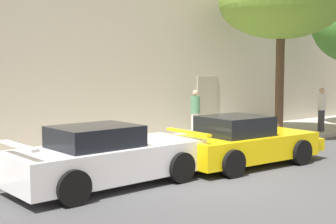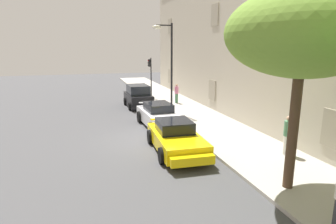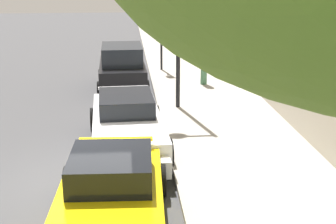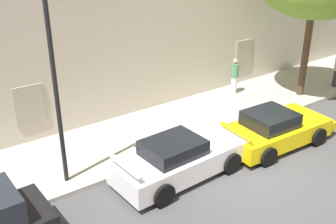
{
  "view_description": "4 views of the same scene",
  "coord_description": "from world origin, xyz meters",
  "px_view_note": "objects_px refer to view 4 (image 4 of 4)",
  "views": [
    {
      "loc": [
        -7.72,
        -7.94,
        2.69
      ],
      "look_at": [
        -0.23,
        1.51,
        1.55
      ],
      "focal_mm": 49.98,
      "sensor_mm": 36.0,
      "label": 1
    },
    {
      "loc": [
        13.67,
        -3.07,
        4.68
      ],
      "look_at": [
        -1.12,
        1.33,
        1.16
      ],
      "focal_mm": 30.21,
      "sensor_mm": 36.0,
      "label": 2
    },
    {
      "loc": [
        9.82,
        1.18,
        4.8
      ],
      "look_at": [
        -0.12,
        2.08,
        1.66
      ],
      "focal_mm": 50.36,
      "sensor_mm": 36.0,
      "label": 3
    },
    {
      "loc": [
        -9.25,
        -7.88,
        7.56
      ],
      "look_at": [
        -1.78,
        2.56,
        1.66
      ],
      "focal_mm": 43.71,
      "sensor_mm": 36.0,
      "label": 4
    }
  ],
  "objects_px": {
    "sportscar_red_lead": "(185,157)",
    "street_lamp": "(57,55)",
    "pedestrian_strolling": "(235,76)",
    "sportscar_yellow_flank": "(277,129)"
  },
  "relations": [
    {
      "from": "sportscar_red_lead",
      "to": "street_lamp",
      "type": "xyz_separation_m",
      "value": [
        -3.42,
        1.33,
        3.73
      ]
    },
    {
      "from": "street_lamp",
      "to": "pedestrian_strolling",
      "type": "height_order",
      "value": "street_lamp"
    },
    {
      "from": "sportscar_red_lead",
      "to": "sportscar_yellow_flank",
      "type": "distance_m",
      "value": 4.11
    },
    {
      "from": "sportscar_red_lead",
      "to": "street_lamp",
      "type": "bearing_deg",
      "value": 158.74
    },
    {
      "from": "street_lamp",
      "to": "sportscar_yellow_flank",
      "type": "bearing_deg",
      "value": -12.61
    },
    {
      "from": "street_lamp",
      "to": "pedestrian_strolling",
      "type": "bearing_deg",
      "value": 15.75
    },
    {
      "from": "street_lamp",
      "to": "pedestrian_strolling",
      "type": "distance_m",
      "value": 10.42
    },
    {
      "from": "sportscar_yellow_flank",
      "to": "pedestrian_strolling",
      "type": "relative_size",
      "value": 2.71
    },
    {
      "from": "pedestrian_strolling",
      "to": "sportscar_red_lead",
      "type": "bearing_deg",
      "value": -146.61
    },
    {
      "from": "sportscar_red_lead",
      "to": "sportscar_yellow_flank",
      "type": "xyz_separation_m",
      "value": [
        4.1,
        -0.35,
        -0.02
      ]
    }
  ]
}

